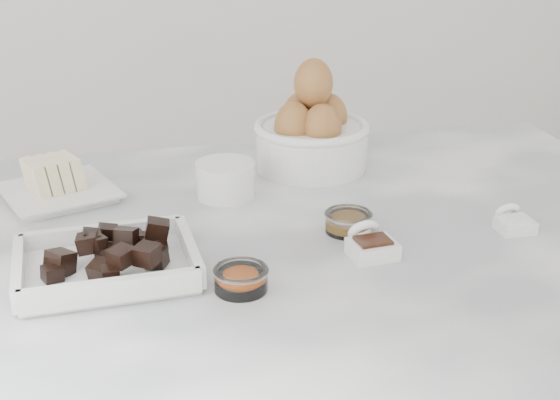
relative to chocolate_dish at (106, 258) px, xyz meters
The scene contains 9 objects.
marble_slab 0.23m from the chocolate_dish, 16.12° to the left, with size 1.20×0.80×0.04m, color silver.
chocolate_dish is the anchor object (origin of this frame).
butter_plate 0.28m from the chocolate_dish, 104.34° to the left, with size 0.20×0.20×0.06m.
sugar_ramekin 0.28m from the chocolate_dish, 50.62° to the left, with size 0.09×0.09×0.05m.
egg_bowl 0.46m from the chocolate_dish, 42.82° to the left, with size 0.19×0.19×0.18m.
honey_bowl 0.33m from the chocolate_dish, 10.15° to the left, with size 0.07×0.07×0.03m.
zest_bowl 0.17m from the chocolate_dish, 24.57° to the right, with size 0.07×0.07×0.03m.
vanilla_spoon 0.33m from the chocolate_dish, ahead, with size 0.06×0.07×0.04m.
salt_spoon 0.54m from the chocolate_dish, ahead, with size 0.05×0.06×0.04m.
Camera 1 is at (-0.19, -0.92, 1.39)m, focal length 50.00 mm.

